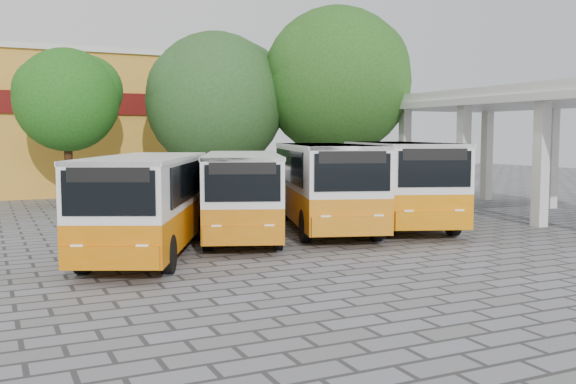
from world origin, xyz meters
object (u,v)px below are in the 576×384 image
bus_centre_left (242,189)px  bus_centre_right (325,180)px  bus_far_right (399,177)px  bus_far_left (147,198)px

bus_centre_left → bus_centre_right: size_ratio=0.91×
bus_centre_left → bus_far_right: bearing=23.3°
bus_far_left → bus_centre_right: bearing=42.5°
bus_centre_left → bus_centre_right: 3.39m
bus_centre_left → bus_centre_right: bearing=26.8°
bus_centre_left → bus_far_left: bearing=-132.0°
bus_far_left → bus_centre_left: bus_far_left is taller
bus_centre_right → bus_far_right: bus_far_right is taller
bus_far_left → bus_far_right: bus_far_right is taller
bus_far_left → bus_centre_left: 4.09m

